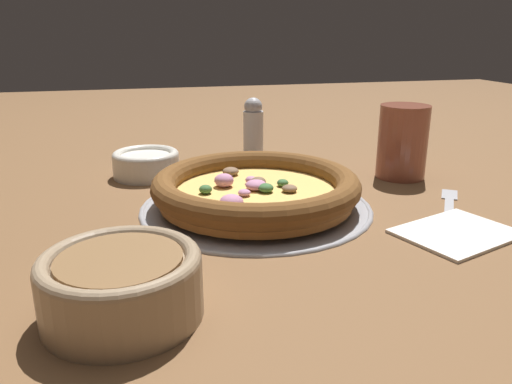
# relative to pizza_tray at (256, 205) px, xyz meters

# --- Properties ---
(ground_plane) EXTENTS (3.00, 3.00, 0.00)m
(ground_plane) POSITION_rel_pizza_tray_xyz_m (0.00, 0.00, -0.00)
(ground_plane) COLOR brown
(pizza_tray) EXTENTS (0.32, 0.32, 0.01)m
(pizza_tray) POSITION_rel_pizza_tray_xyz_m (0.00, 0.00, 0.00)
(pizza_tray) COLOR #9E9EA3
(pizza_tray) RESTS_ON ground_plane
(pizza) EXTENTS (0.29, 0.29, 0.04)m
(pizza) POSITION_rel_pizza_tray_xyz_m (0.00, 0.00, 0.03)
(pizza) COLOR #A86B33
(pizza) RESTS_ON pizza_tray
(bowl_near) EXTENTS (0.11, 0.11, 0.04)m
(bowl_near) POSITION_rel_pizza_tray_xyz_m (0.14, -0.20, 0.02)
(bowl_near) COLOR silver
(bowl_near) RESTS_ON ground_plane
(bowl_far) EXTENTS (0.14, 0.14, 0.06)m
(bowl_far) POSITION_rel_pizza_tray_xyz_m (0.18, 0.24, 0.03)
(bowl_far) COLOR #9E8466
(bowl_far) RESTS_ON ground_plane
(drinking_cup) EXTENTS (0.08, 0.08, 0.12)m
(drinking_cup) POSITION_rel_pizza_tray_xyz_m (-0.27, -0.09, 0.06)
(drinking_cup) COLOR brown
(drinking_cup) RESTS_ON ground_plane
(napkin) EXTENTS (0.16, 0.14, 0.01)m
(napkin) POSITION_rel_pizza_tray_xyz_m (-0.21, 0.15, -0.00)
(napkin) COLOR white
(napkin) RESTS_ON ground_plane
(fork) EXTENTS (0.12, 0.16, 0.00)m
(fork) POSITION_rel_pizza_tray_xyz_m (-0.26, 0.06, -0.00)
(fork) COLOR #B7B7BC
(fork) RESTS_ON ground_plane
(pepper_shaker) EXTENTS (0.04, 0.04, 0.11)m
(pepper_shaker) POSITION_rel_pizza_tray_xyz_m (-0.07, -0.28, 0.05)
(pepper_shaker) COLOR silver
(pepper_shaker) RESTS_ON ground_plane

